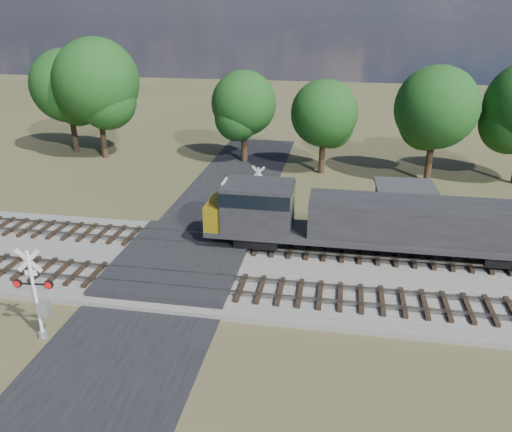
# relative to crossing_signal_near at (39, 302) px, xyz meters

# --- Properties ---
(ground) EXTENTS (160.00, 160.00, 0.00)m
(ground) POSITION_rel_crossing_signal_near_xyz_m (3.87, 7.05, -1.83)
(ground) COLOR #3F4826
(ground) RESTS_ON ground
(ballast_bed) EXTENTS (140.00, 10.00, 0.30)m
(ballast_bed) POSITION_rel_crossing_signal_near_xyz_m (13.87, 7.55, -1.68)
(ballast_bed) COLOR gray
(ballast_bed) RESTS_ON ground
(road) EXTENTS (7.00, 60.00, 0.08)m
(road) POSITION_rel_crossing_signal_near_xyz_m (3.87, 7.05, -1.79)
(road) COLOR black
(road) RESTS_ON ground
(crossing_panel) EXTENTS (7.00, 9.00, 0.62)m
(crossing_panel) POSITION_rel_crossing_signal_near_xyz_m (3.87, 7.55, -1.51)
(crossing_panel) COLOR #262628
(crossing_panel) RESTS_ON ground
(track_near) EXTENTS (140.00, 2.60, 0.33)m
(track_near) POSITION_rel_crossing_signal_near_xyz_m (6.99, 5.05, -1.41)
(track_near) COLOR black
(track_near) RESTS_ON ballast_bed
(track_far) EXTENTS (140.00, 2.60, 0.33)m
(track_far) POSITION_rel_crossing_signal_near_xyz_m (6.99, 10.05, -1.41)
(track_far) COLOR black
(track_far) RESTS_ON ballast_bed
(crossing_signal_near) EXTENTS (1.77, 0.40, 4.40)m
(crossing_signal_near) POSITION_rel_crossing_signal_near_xyz_m (0.00, 0.00, 0.00)
(crossing_signal_near) COLOR silver
(crossing_signal_near) RESTS_ON ground
(crossing_signal_far) EXTENTS (1.53, 0.36, 3.79)m
(crossing_signal_far) POSITION_rel_crossing_signal_near_xyz_m (6.97, 15.14, -0.25)
(crossing_signal_far) COLOR silver
(crossing_signal_far) RESTS_ON ground
(equipment_shed) EXTENTS (4.04, 4.04, 2.65)m
(equipment_shed) POSITION_rel_crossing_signal_near_xyz_m (16.84, 15.89, -0.49)
(equipment_shed) COLOR #4B2E20
(equipment_shed) RESTS_ON ground
(treeline) EXTENTS (83.09, 10.58, 11.26)m
(treeline) POSITION_rel_crossing_signal_near_xyz_m (7.52, 27.97, 4.54)
(treeline) COLOR black
(treeline) RESTS_ON ground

